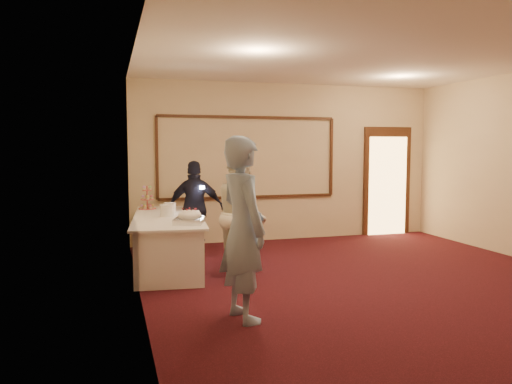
# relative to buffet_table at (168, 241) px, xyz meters

# --- Properties ---
(floor) EXTENTS (7.00, 7.00, 0.00)m
(floor) POSITION_rel_buffet_table_xyz_m (2.50, -1.82, -0.39)
(floor) COLOR black
(floor) RESTS_ON ground
(room_walls) EXTENTS (6.04, 7.04, 3.02)m
(room_walls) POSITION_rel_buffet_table_xyz_m (2.50, -1.82, 1.64)
(room_walls) COLOR beige
(room_walls) RESTS_ON floor
(wall_molding) EXTENTS (3.45, 0.04, 1.55)m
(wall_molding) POSITION_rel_buffet_table_xyz_m (1.70, 1.65, 1.21)
(wall_molding) COLOR #352010
(wall_molding) RESTS_ON room_walls
(doorway) EXTENTS (1.05, 0.07, 2.20)m
(doorway) POSITION_rel_buffet_table_xyz_m (4.65, 1.63, 0.69)
(doorway) COLOR #352010
(doorway) RESTS_ON floor
(buffet_table) EXTENTS (1.26, 2.66, 0.77)m
(buffet_table) POSITION_rel_buffet_table_xyz_m (0.00, 0.00, 0.00)
(buffet_table) COLOR white
(buffet_table) RESTS_ON floor
(pavlova_tray) EXTENTS (0.50, 0.59, 0.19)m
(pavlova_tray) POSITION_rel_buffet_table_xyz_m (0.20, -0.78, 0.47)
(pavlova_tray) COLOR silver
(pavlova_tray) RESTS_ON buffet_table
(cupcake_stand) EXTENTS (0.29, 0.29, 0.42)m
(cupcake_stand) POSITION_rel_buffet_table_xyz_m (-0.23, 0.96, 0.53)
(cupcake_stand) COLOR #C85751
(cupcake_stand) RESTS_ON buffet_table
(plate_stack_a) EXTENTS (0.21, 0.21, 0.17)m
(plate_stack_a) POSITION_rel_buffet_table_xyz_m (-0.02, -0.00, 0.47)
(plate_stack_a) COLOR white
(plate_stack_a) RESTS_ON buffet_table
(plate_stack_b) EXTENTS (0.19, 0.19, 0.16)m
(plate_stack_b) POSITION_rel_buffet_table_xyz_m (0.07, 0.37, 0.46)
(plate_stack_b) COLOR white
(plate_stack_b) RESTS_ON buffet_table
(tart) EXTENTS (0.27, 0.27, 0.06)m
(tart) POSITION_rel_buffet_table_xyz_m (0.24, -0.30, 0.41)
(tart) COLOR white
(tart) RESTS_ON buffet_table
(man) EXTENTS (0.59, 0.77, 1.90)m
(man) POSITION_rel_buffet_table_xyz_m (0.49, -2.50, 0.56)
(man) COLOR #92B0DD
(man) RESTS_ON floor
(woman) EXTENTS (0.72, 0.89, 1.73)m
(woman) POSITION_rel_buffet_table_xyz_m (0.93, -0.75, 0.48)
(woman) COLOR white
(woman) RESTS_ON floor
(guest) EXTENTS (0.96, 0.50, 1.57)m
(guest) POSITION_rel_buffet_table_xyz_m (0.53, 0.73, 0.40)
(guest) COLOR black
(guest) RESTS_ON floor
(camera_flash) EXTENTS (0.07, 0.04, 0.05)m
(camera_flash) POSITION_rel_buffet_table_xyz_m (0.61, 0.53, 0.75)
(camera_flash) COLOR white
(camera_flash) RESTS_ON guest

